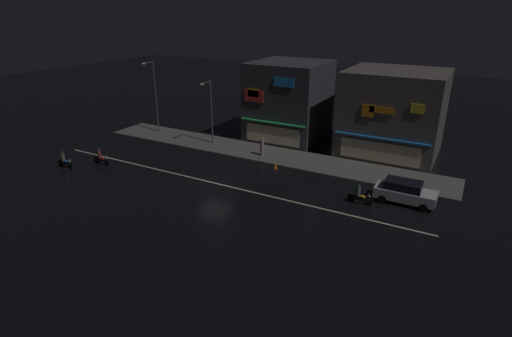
% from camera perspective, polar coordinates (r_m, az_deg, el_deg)
% --- Properties ---
extents(ground_plane, '(140.00, 140.00, 0.00)m').
position_cam_1_polar(ground_plane, '(33.30, -5.88, -2.05)').
color(ground_plane, black).
extents(lane_divider_stripe, '(34.04, 0.16, 0.01)m').
position_cam_1_polar(lane_divider_stripe, '(33.30, -5.88, -2.04)').
color(lane_divider_stripe, beige).
rests_on(lane_divider_stripe, ground).
extents(sidewalk_far, '(35.83, 4.52, 0.14)m').
position_cam_1_polar(sidewalk_far, '(39.73, 0.80, 2.21)').
color(sidewalk_far, '#5B5954').
rests_on(sidewalk_far, ground).
extents(storefront_left_block, '(7.43, 7.88, 8.14)m').
position_cam_1_polar(storefront_left_block, '(43.91, 4.67, 9.48)').
color(storefront_left_block, '#383A3F').
rests_on(storefront_left_block, ground).
extents(storefront_center_block, '(8.83, 8.33, 8.01)m').
position_cam_1_polar(storefront_center_block, '(41.02, 18.69, 7.42)').
color(storefront_center_block, '#56514C').
rests_on(storefront_center_block, ground).
extents(streetlamp_west, '(0.44, 1.64, 7.85)m').
position_cam_1_polar(streetlamp_west, '(46.71, -14.16, 10.47)').
color(streetlamp_west, '#47494C').
rests_on(streetlamp_west, sidewalk_far).
extents(streetlamp_mid, '(0.44, 1.64, 6.48)m').
position_cam_1_polar(streetlamp_mid, '(41.54, -6.51, 8.61)').
color(streetlamp_mid, '#47494C').
rests_on(streetlamp_mid, sidewalk_far).
extents(pedestrian_on_sidewalk, '(0.40, 0.40, 1.79)m').
position_cam_1_polar(pedestrian_on_sidewalk, '(38.62, 0.85, 3.03)').
color(pedestrian_on_sidewalk, gray).
rests_on(pedestrian_on_sidewalk, sidewalk_far).
extents(parked_car_near_kerb, '(4.30, 1.98, 1.67)m').
position_cam_1_polar(parked_car_near_kerb, '(31.50, 20.19, -3.08)').
color(parked_car_near_kerb, silver).
rests_on(parked_car_near_kerb, ground).
extents(motorcycle_lead, '(1.90, 0.60, 1.52)m').
position_cam_1_polar(motorcycle_lead, '(39.92, -25.36, 0.98)').
color(motorcycle_lead, black).
rests_on(motorcycle_lead, ground).
extents(motorcycle_following, '(1.90, 0.60, 1.52)m').
position_cam_1_polar(motorcycle_following, '(30.43, 14.31, -3.74)').
color(motorcycle_following, black).
rests_on(motorcycle_following, ground).
extents(motorcycle_opposite_lane, '(1.90, 0.60, 1.52)m').
position_cam_1_polar(motorcycle_opposite_lane, '(39.45, -21.01, 1.43)').
color(motorcycle_opposite_lane, black).
rests_on(motorcycle_opposite_lane, ground).
extents(traffic_cone, '(0.36, 0.36, 0.55)m').
position_cam_1_polar(traffic_cone, '(36.02, 2.75, 0.41)').
color(traffic_cone, orange).
rests_on(traffic_cone, ground).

